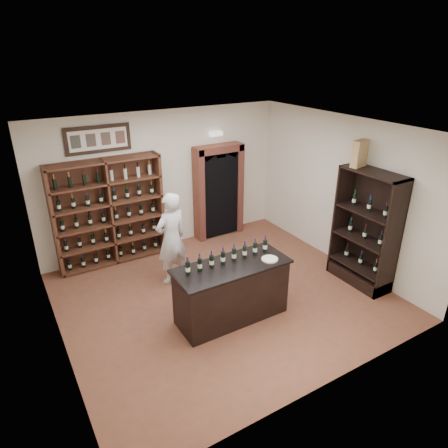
{
  "coord_description": "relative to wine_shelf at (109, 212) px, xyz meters",
  "views": [
    {
      "loc": [
        -3.12,
        -5.25,
        4.16
      ],
      "look_at": [
        0.19,
        0.3,
        1.28
      ],
      "focal_mm": 32.0,
      "sensor_mm": 36.0,
      "label": 1
    }
  ],
  "objects": [
    {
      "name": "arched_doorway",
      "position": [
        2.55,
        -0.0,
        0.04
      ],
      "size": [
        1.17,
        0.35,
        2.17
      ],
      "color": "black",
      "rests_on": "ground"
    },
    {
      "name": "counter_bottle_5",
      "position": [
        1.41,
        -2.83,
        0.01
      ],
      "size": [
        0.07,
        0.07,
        0.3
      ],
      "color": "black",
      "rests_on": "tasting_counter"
    },
    {
      "name": "framed_picture",
      "position": [
        0.0,
        0.14,
        1.45
      ],
      "size": [
        1.25,
        0.04,
        0.52
      ],
      "primitive_type": "cube",
      "color": "black",
      "rests_on": "wall_back"
    },
    {
      "name": "counter_bottle_3",
      "position": [
        1.0,
        -2.83,
        0.01
      ],
      "size": [
        0.07,
        0.07,
        0.3
      ],
      "color": "black",
      "rests_on": "tasting_counter"
    },
    {
      "name": "counter_bottle_0",
      "position": [
        0.38,
        -2.83,
        0.01
      ],
      "size": [
        0.07,
        0.07,
        0.3
      ],
      "color": "black",
      "rests_on": "tasting_counter"
    },
    {
      "name": "emergency_light",
      "position": [
        2.55,
        0.09,
        1.3
      ],
      "size": [
        0.3,
        0.1,
        0.1
      ],
      "primitive_type": "cube",
      "color": "white",
      "rests_on": "wall_back"
    },
    {
      "name": "wine_crate",
      "position": [
        3.77,
        -2.88,
        1.34
      ],
      "size": [
        0.36,
        0.21,
        0.48
      ],
      "primitive_type": "cube",
      "rotation": [
        0.0,
        0.0,
        0.21
      ],
      "color": "tan",
      "rests_on": "side_cabinet"
    },
    {
      "name": "floor",
      "position": [
        1.3,
        -2.33,
        -1.1
      ],
      "size": [
        5.5,
        5.5,
        0.0
      ],
      "primitive_type": "plane",
      "color": "brown",
      "rests_on": "ground"
    },
    {
      "name": "wall_left",
      "position": [
        -1.45,
        -2.33,
        0.4
      ],
      "size": [
        0.04,
        5.0,
        3.0
      ],
      "primitive_type": "cube",
      "color": "silver",
      "rests_on": "ground"
    },
    {
      "name": "ceiling",
      "position": [
        1.3,
        -2.33,
        1.9
      ],
      "size": [
        5.5,
        5.5,
        0.0
      ],
      "primitive_type": "plane",
      "rotation": [
        3.14,
        0.0,
        0.0
      ],
      "color": "white",
      "rests_on": "wall_back"
    },
    {
      "name": "counter_bottle_2",
      "position": [
        0.79,
        -2.83,
        0.01
      ],
      "size": [
        0.07,
        0.07,
        0.3
      ],
      "color": "black",
      "rests_on": "tasting_counter"
    },
    {
      "name": "counter_bottle_1",
      "position": [
        0.59,
        -2.83,
        0.01
      ],
      "size": [
        0.07,
        0.07,
        0.3
      ],
      "color": "black",
      "rests_on": "tasting_counter"
    },
    {
      "name": "side_cabinet",
      "position": [
        3.82,
        -3.23,
        -0.35
      ],
      "size": [
        0.48,
        1.2,
        2.2
      ],
      "color": "black",
      "rests_on": "ground"
    },
    {
      "name": "shopkeeper",
      "position": [
        0.74,
        -1.38,
        -0.2
      ],
      "size": [
        0.73,
        0.57,
        1.79
      ],
      "primitive_type": "imported",
      "rotation": [
        0.0,
        0.0,
        3.37
      ],
      "color": "silver",
      "rests_on": "ground"
    },
    {
      "name": "counter_bottle_4",
      "position": [
        1.2,
        -2.83,
        0.01
      ],
      "size": [
        0.07,
        0.07,
        0.3
      ],
      "color": "black",
      "rests_on": "tasting_counter"
    },
    {
      "name": "wine_shelf",
      "position": [
        0.0,
        0.0,
        0.0
      ],
      "size": [
        2.2,
        0.38,
        2.2
      ],
      "color": "#532D1C",
      "rests_on": "ground"
    },
    {
      "name": "wall_right",
      "position": [
        4.05,
        -2.33,
        0.4
      ],
      "size": [
        0.04,
        5.0,
        3.0
      ],
      "primitive_type": "cube",
      "color": "silver",
      "rests_on": "ground"
    },
    {
      "name": "wall_back",
      "position": [
        1.3,
        0.17,
        0.4
      ],
      "size": [
        5.5,
        0.04,
        3.0
      ],
      "primitive_type": "cube",
      "color": "silver",
      "rests_on": "ground"
    },
    {
      "name": "counter_bottle_6",
      "position": [
        1.61,
        -2.83,
        0.01
      ],
      "size": [
        0.07,
        0.07,
        0.3
      ],
      "color": "black",
      "rests_on": "tasting_counter"
    },
    {
      "name": "plate",
      "position": [
        1.72,
        -3.1,
        -0.09
      ],
      "size": [
        0.27,
        0.27,
        0.02
      ],
      "primitive_type": "cylinder",
      "color": "silver",
      "rests_on": "tasting_counter"
    },
    {
      "name": "counter_bottle_7",
      "position": [
        1.82,
        -2.83,
        0.01
      ],
      "size": [
        0.07,
        0.07,
        0.3
      ],
      "color": "black",
      "rests_on": "tasting_counter"
    },
    {
      "name": "tasting_counter",
      "position": [
        1.1,
        -2.93,
        -0.61
      ],
      "size": [
        1.88,
        0.78,
        1.0
      ],
      "color": "black",
      "rests_on": "ground"
    }
  ]
}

